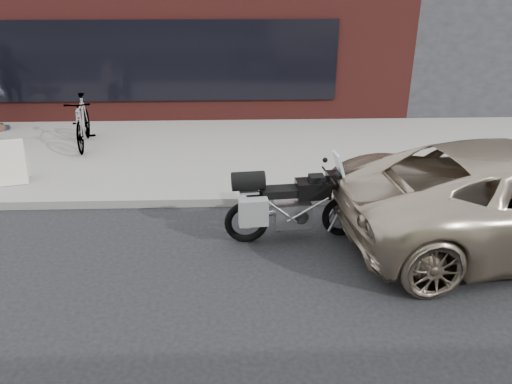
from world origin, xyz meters
TOP-DOWN VIEW (x-y plane):
  - ground at (0.00, 0.00)m, footprint 120.00×120.00m
  - near_sidewalk at (0.00, 7.00)m, footprint 44.00×6.00m
  - storefront at (-2.00, 13.98)m, footprint 14.00×10.07m
  - motorcycle at (1.18, 2.81)m, footprint 2.18×0.84m
  - bicycle_rear at (-3.00, 6.97)m, footprint 0.81×1.95m
  - sandwich_sign at (-3.76, 4.95)m, footprint 0.61×0.58m

SIDE VIEW (x-z plane):
  - ground at x=0.00m, z-range 0.00..0.00m
  - near_sidewalk at x=0.00m, z-range 0.00..0.15m
  - sandwich_sign at x=-3.76m, z-range 0.15..0.97m
  - motorcycle at x=1.18m, z-range -0.09..1.28m
  - bicycle_rear at x=-3.00m, z-range 0.15..1.28m
  - storefront at x=-2.00m, z-range 0.00..4.50m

